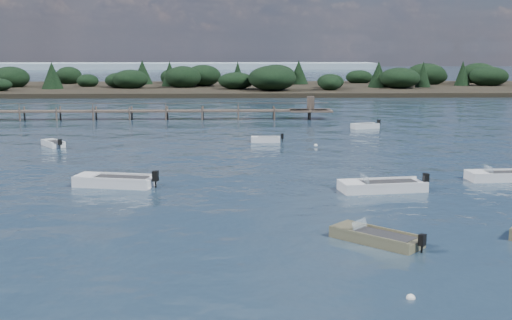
{
  "coord_description": "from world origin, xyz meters",
  "views": [
    {
      "loc": [
        -4.88,
        -28.39,
        8.46
      ],
      "look_at": [
        -3.58,
        14.0,
        1.0
      ],
      "focal_mm": 45.0,
      "sensor_mm": 36.0,
      "label": 1
    }
  ],
  "objects_px": {
    "dinghy_mid_grey": "(114,183)",
    "jetty": "(94,111)",
    "tender_far_grey_b": "(365,127)",
    "tender_far_white": "(266,141)",
    "dinghy_mid_white_a": "(382,188)",
    "tender_far_grey": "(53,145)",
    "dinghy_mid_white_b": "(503,178)",
    "dinghy_near_olive": "(376,239)"
  },
  "relations": [
    {
      "from": "tender_far_white",
      "to": "dinghy_mid_white_b",
      "type": "bearing_deg",
      "value": -49.94
    },
    {
      "from": "tender_far_grey",
      "to": "jetty",
      "type": "distance_m",
      "value": 20.93
    },
    {
      "from": "dinghy_mid_grey",
      "to": "jetty",
      "type": "distance_m",
      "value": 38.47
    },
    {
      "from": "tender_far_grey_b",
      "to": "tender_far_white",
      "type": "height_order",
      "value": "tender_far_grey_b"
    },
    {
      "from": "tender_far_grey_b",
      "to": "tender_far_white",
      "type": "bearing_deg",
      "value": -138.9
    },
    {
      "from": "dinghy_mid_white_a",
      "to": "tender_far_grey",
      "type": "distance_m",
      "value": 30.64
    },
    {
      "from": "dinghy_near_olive",
      "to": "jetty",
      "type": "distance_m",
      "value": 54.45
    },
    {
      "from": "tender_far_white",
      "to": "jetty",
      "type": "bearing_deg",
      "value": 135.81
    },
    {
      "from": "dinghy_mid_white_a",
      "to": "dinghy_mid_grey",
      "type": "xyz_separation_m",
      "value": [
        -16.26,
        1.82,
        0.01
      ]
    },
    {
      "from": "dinghy_mid_white_a",
      "to": "dinghy_mid_white_b",
      "type": "xyz_separation_m",
      "value": [
        8.52,
        2.87,
        -0.01
      ]
    },
    {
      "from": "dinghy_mid_grey",
      "to": "dinghy_mid_white_b",
      "type": "xyz_separation_m",
      "value": [
        24.78,
        1.05,
        -0.02
      ]
    },
    {
      "from": "dinghy_mid_white_b",
      "to": "tender_far_grey",
      "type": "xyz_separation_m",
      "value": [
        -33.13,
        15.38,
        -0.02
      ]
    },
    {
      "from": "tender_far_white",
      "to": "dinghy_mid_white_a",
      "type": "bearing_deg",
      "value": -73.33
    },
    {
      "from": "jetty",
      "to": "tender_far_grey",
      "type": "bearing_deg",
      "value": -87.44
    },
    {
      "from": "dinghy_mid_white_a",
      "to": "tender_far_grey_b",
      "type": "height_order",
      "value": "dinghy_mid_white_a"
    },
    {
      "from": "dinghy_mid_white_b",
      "to": "tender_far_grey",
      "type": "height_order",
      "value": "dinghy_mid_white_b"
    },
    {
      "from": "dinghy_mid_white_a",
      "to": "jetty",
      "type": "xyz_separation_m",
      "value": [
        -25.54,
        39.15,
        0.82
      ]
    },
    {
      "from": "dinghy_mid_white_b",
      "to": "tender_far_white",
      "type": "bearing_deg",
      "value": 130.06
    },
    {
      "from": "dinghy_mid_white_a",
      "to": "tender_far_white",
      "type": "relative_size",
      "value": 1.88
    },
    {
      "from": "dinghy_mid_grey",
      "to": "tender_far_white",
      "type": "relative_size",
      "value": 1.8
    },
    {
      "from": "tender_far_grey_b",
      "to": "dinghy_mid_grey",
      "type": "xyz_separation_m",
      "value": [
        -21.18,
        -27.93,
        0.02
      ]
    },
    {
      "from": "tender_far_grey_b",
      "to": "dinghy_mid_white_b",
      "type": "relative_size",
      "value": 0.66
    },
    {
      "from": "dinghy_mid_grey",
      "to": "tender_far_grey",
      "type": "xyz_separation_m",
      "value": [
        -8.35,
        16.43,
        -0.04
      ]
    },
    {
      "from": "dinghy_mid_white_a",
      "to": "tender_far_grey_b",
      "type": "bearing_deg",
      "value": 80.62
    },
    {
      "from": "tender_far_grey_b",
      "to": "dinghy_mid_grey",
      "type": "height_order",
      "value": "dinghy_mid_grey"
    },
    {
      "from": "dinghy_mid_grey",
      "to": "jetty",
      "type": "relative_size",
      "value": 0.08
    },
    {
      "from": "dinghy_mid_white_b",
      "to": "dinghy_mid_grey",
      "type": "bearing_deg",
      "value": -177.58
    },
    {
      "from": "tender_far_grey",
      "to": "tender_far_white",
      "type": "bearing_deg",
      "value": 5.95
    },
    {
      "from": "dinghy_mid_white_a",
      "to": "tender_far_white",
      "type": "distance_m",
      "value": 21.08
    },
    {
      "from": "tender_far_grey_b",
      "to": "tender_far_grey",
      "type": "height_order",
      "value": "tender_far_grey_b"
    },
    {
      "from": "tender_far_grey_b",
      "to": "jetty",
      "type": "bearing_deg",
      "value": 162.86
    },
    {
      "from": "tender_far_white",
      "to": "tender_far_grey",
      "type": "relative_size",
      "value": 0.99
    },
    {
      "from": "dinghy_mid_white_a",
      "to": "dinghy_near_olive",
      "type": "bearing_deg",
      "value": -104.11
    },
    {
      "from": "dinghy_near_olive",
      "to": "tender_far_white",
      "type": "bearing_deg",
      "value": 96.53
    },
    {
      "from": "dinghy_near_olive",
      "to": "tender_far_white",
      "type": "height_order",
      "value": "dinghy_near_olive"
    },
    {
      "from": "tender_far_grey",
      "to": "jetty",
      "type": "bearing_deg",
      "value": 92.56
    },
    {
      "from": "dinghy_mid_white_a",
      "to": "tender_far_grey",
      "type": "bearing_deg",
      "value": 143.43
    },
    {
      "from": "tender_far_grey_b",
      "to": "dinghy_mid_grey",
      "type": "distance_m",
      "value": 35.05
    },
    {
      "from": "tender_far_grey_b",
      "to": "tender_far_white",
      "type": "distance_m",
      "value": 14.55
    },
    {
      "from": "dinghy_mid_grey",
      "to": "dinghy_mid_white_a",
      "type": "bearing_deg",
      "value": -6.4
    },
    {
      "from": "tender_far_grey_b",
      "to": "dinghy_near_olive",
      "type": "bearing_deg",
      "value": -100.6
    },
    {
      "from": "dinghy_mid_grey",
      "to": "tender_far_grey",
      "type": "distance_m",
      "value": 18.43
    }
  ]
}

